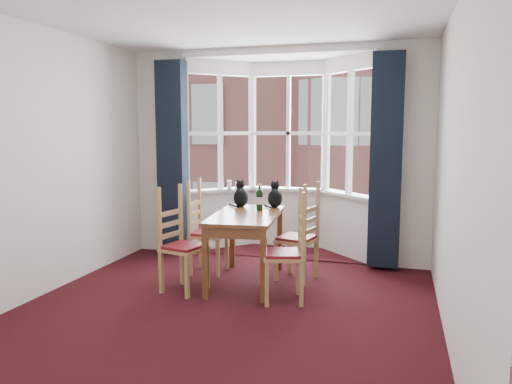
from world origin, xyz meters
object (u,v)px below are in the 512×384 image
at_px(cat_right, 275,197).
at_px(chair_left_near, 177,247).
at_px(cat_left, 241,196).
at_px(candle_short, 237,186).
at_px(chair_left_far, 202,234).
at_px(candle_tall, 229,185).
at_px(chair_right_near, 292,255).
at_px(wine_bottle, 260,199).
at_px(chair_right_far, 304,240).
at_px(dining_table, 246,223).

bearing_deg(cat_right, chair_left_near, -130.26).
distance_m(cat_left, cat_right, 0.42).
height_order(cat_right, candle_short, cat_right).
bearing_deg(cat_left, chair_left_far, -151.83).
bearing_deg(cat_right, candle_tall, 133.41).
height_order(chair_right_near, candle_tall, candle_tall).
xyz_separation_m(chair_left_far, wine_bottle, (0.73, 0.00, 0.46)).
bearing_deg(candle_tall, wine_bottle, -57.30).
height_order(chair_left_near, chair_left_far, same).
distance_m(chair_right_far, candle_tall, 1.90).
distance_m(chair_left_near, cat_right, 1.37).
xyz_separation_m(cat_right, wine_bottle, (-0.12, -0.28, 0.01)).
bearing_deg(chair_left_near, candle_tall, 92.53).
bearing_deg(wine_bottle, dining_table, -107.19).
height_order(chair_left_far, chair_right_far, same).
bearing_deg(chair_right_far, candle_tall, 136.63).
height_order(chair_left_far, candle_tall, candle_tall).
bearing_deg(candle_short, chair_right_near, -58.05).
bearing_deg(candle_short, cat_left, -69.44).
bearing_deg(chair_right_far, wine_bottle, 179.83).
distance_m(chair_right_near, cat_right, 1.16).
bearing_deg(dining_table, chair_right_far, 23.53).
distance_m(chair_right_near, candle_tall, 2.43).
relative_size(chair_right_far, candle_short, 8.98).
bearing_deg(cat_left, cat_right, 7.89).
height_order(chair_left_far, candle_short, candle_short).
bearing_deg(cat_right, chair_left_far, -161.23).
relative_size(cat_left, wine_bottle, 1.10).
relative_size(chair_left_far, candle_tall, 7.28).
bearing_deg(chair_right_near, cat_right, 113.42).
distance_m(chair_left_near, candle_tall, 2.02).
relative_size(chair_left_near, candle_short, 8.98).
bearing_deg(cat_left, candle_short, 110.56).
relative_size(cat_left, candle_tall, 2.69).
relative_size(chair_right_near, cat_left, 2.71).
relative_size(dining_table, wine_bottle, 4.47).
distance_m(candle_tall, candle_short, 0.11).
bearing_deg(chair_left_near, chair_left_far, 90.54).
distance_m(chair_left_near, chair_left_far, 0.70).
xyz_separation_m(chair_right_far, candle_short, (-1.23, 1.29, 0.45)).
bearing_deg(candle_tall, cat_left, -63.84).
relative_size(dining_table, chair_right_far, 1.50).
relative_size(dining_table, candle_short, 13.44).
distance_m(chair_left_far, chair_right_near, 1.45).
bearing_deg(chair_right_far, cat_right, 145.32).
height_order(dining_table, chair_left_far, chair_left_far).
distance_m(chair_left_near, wine_bottle, 1.11).
xyz_separation_m(dining_table, chair_right_near, (0.62, -0.43, -0.21)).
bearing_deg(candle_short, chair_right_far, -46.47).
bearing_deg(candle_tall, candle_short, 15.38).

